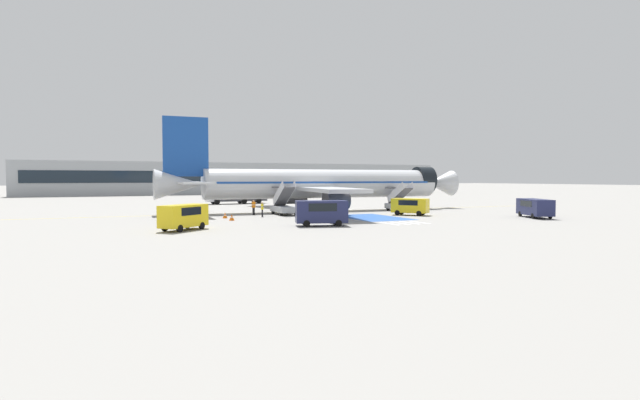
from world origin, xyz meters
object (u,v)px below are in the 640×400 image
(boarding_stairs_forward, at_px, (400,204))
(terminal_building, at_px, (250,178))
(service_van_2, at_px, (321,211))
(ground_crew_1, at_px, (314,206))
(ground_crew_2, at_px, (254,206))
(traffic_cone_1, at_px, (232,217))
(service_van_3, at_px, (410,205))
(ground_crew_0, at_px, (262,208))
(traffic_cone_0, at_px, (225,215))
(airliner, at_px, (321,184))
(fuel_tanker, at_px, (237,194))
(service_van_1, at_px, (535,207))
(boarding_stairs_aft, at_px, (284,207))
(service_van_0, at_px, (184,215))

(boarding_stairs_forward, relative_size, terminal_building, 0.04)
(service_van_2, xyz_separation_m, ground_crew_1, (6.38, 16.16, -0.53))
(ground_crew_2, xyz_separation_m, traffic_cone_1, (-4.59, -6.94, -0.76))
(boarding_stairs_forward, relative_size, service_van_3, 1.16)
(boarding_stairs_forward, distance_m, ground_crew_0, 20.32)
(ground_crew_2, relative_size, traffic_cone_0, 2.90)
(service_van_2, bearing_deg, ground_crew_2, 22.77)
(airliner, height_order, traffic_cone_1, airliner)
(fuel_tanker, relative_size, ground_crew_0, 6.17)
(fuel_tanker, distance_m, terminal_building, 60.96)
(service_van_3, bearing_deg, traffic_cone_0, 128.61)
(fuel_tanker, distance_m, service_van_1, 50.48)
(boarding_stairs_aft, height_order, service_van_3, boarding_stairs_aft)
(ground_crew_0, distance_m, ground_crew_1, 8.54)
(boarding_stairs_aft, distance_m, traffic_cone_0, 8.37)
(ground_crew_1, distance_m, traffic_cone_1, 14.26)
(boarding_stairs_aft, bearing_deg, service_van_0, -134.14)
(service_van_3, height_order, ground_crew_1, service_van_3)
(service_van_1, height_order, traffic_cone_0, service_van_1)
(service_van_3, distance_m, ground_crew_2, 19.37)
(airliner, xyz_separation_m, traffic_cone_0, (-15.04, -6.49, -3.46))
(fuel_tanker, relative_size, terminal_building, 0.09)
(service_van_1, height_order, service_van_3, service_van_1)
(service_van_1, bearing_deg, airliner, -26.13)
(boarding_stairs_forward, relative_size, service_van_1, 0.90)
(fuel_tanker, bearing_deg, airliner, -170.81)
(service_van_1, xyz_separation_m, traffic_cone_1, (-32.81, 10.86, -0.96))
(service_van_1, bearing_deg, service_van_2, 20.65)
(boarding_stairs_aft, xyz_separation_m, fuel_tanker, (1.83, 28.48, 0.76))
(airliner, relative_size, fuel_tanker, 4.04)
(boarding_stairs_aft, height_order, ground_crew_0, boarding_stairs_aft)
(boarding_stairs_forward, bearing_deg, terminal_building, 89.25)
(boarding_stairs_aft, height_order, service_van_2, boarding_stairs_aft)
(boarding_stairs_aft, height_order, ground_crew_2, boarding_stairs_aft)
(boarding_stairs_aft, height_order, traffic_cone_1, boarding_stairs_aft)
(boarding_stairs_forward, xyz_separation_m, service_van_2, (-18.67, -14.51, 0.43))
(ground_crew_0, bearing_deg, terminal_building, -165.38)
(service_van_2, bearing_deg, terminal_building, 4.02)
(service_van_3, bearing_deg, boarding_stairs_aft, 113.80)
(traffic_cone_1, bearing_deg, traffic_cone_0, 88.06)
(service_van_2, bearing_deg, boarding_stairs_aft, 9.91)
(boarding_stairs_forward, xyz_separation_m, fuel_tanker, (-14.92, 29.18, 0.79))
(boarding_stairs_aft, xyz_separation_m, traffic_cone_1, (-8.15, -5.68, -0.70))
(traffic_cone_0, bearing_deg, airliner, 23.34)
(boarding_stairs_aft, relative_size, ground_crew_2, 2.84)
(fuel_tanker, xyz_separation_m, service_van_3, (12.00, -35.75, -0.55))
(boarding_stairs_aft, distance_m, service_van_1, 29.70)
(boarding_stairs_forward, bearing_deg, service_van_1, -61.06)
(service_van_2, height_order, ground_crew_2, service_van_2)
(service_van_0, bearing_deg, terminal_building, -59.15)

